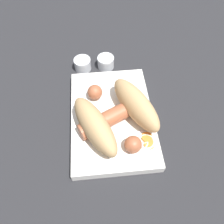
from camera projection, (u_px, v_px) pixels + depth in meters
name	position (u px, v px, depth m)	size (l,w,h in m)	color
ground_plane	(112.00, 120.00, 0.50)	(3.00, 3.00, 0.00)	#232326
food_tray	(112.00, 117.00, 0.49)	(0.26, 0.18, 0.02)	silver
bread_roll	(116.00, 115.00, 0.44)	(0.20, 0.20, 0.06)	tan
sausage	(112.00, 116.00, 0.46)	(0.17, 0.15, 0.03)	#9E5638
pickled_veggies	(144.00, 141.00, 0.44)	(0.04, 0.05, 0.00)	orange
condiment_cup_near	(104.00, 63.00, 0.58)	(0.04, 0.04, 0.03)	silver
condiment_cup_far	(83.00, 65.00, 0.58)	(0.04, 0.04, 0.03)	silver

